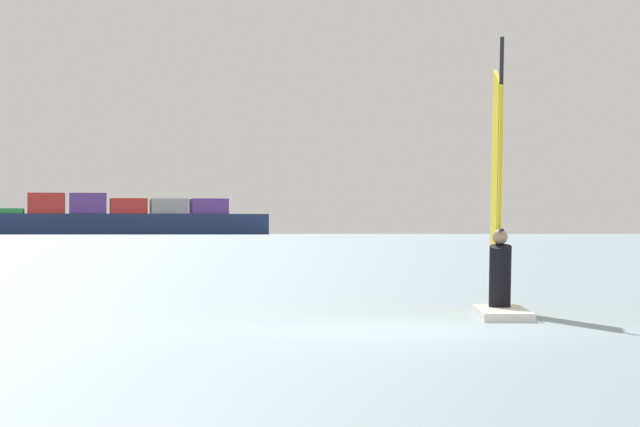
{
  "coord_description": "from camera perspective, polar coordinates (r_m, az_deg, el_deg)",
  "views": [
    {
      "loc": [
        1.41,
        -18.4,
        1.21
      ],
      "look_at": [
        -3.74,
        20.31,
        1.7
      ],
      "focal_mm": 83.66,
      "sensor_mm": 36.0,
      "label": 1
    }
  ],
  "objects": [
    {
      "name": "cargo_ship",
      "position": [
        762.52,
        -9.41,
        -0.16
      ],
      "size": [
        197.03,
        82.61,
        35.16
      ],
      "rotation": [
        0.0,
        0.0,
        0.3
      ],
      "color": "navy",
      "rests_on": "ground_plane"
    },
    {
      "name": "windsurfer",
      "position": [
        21.91,
        6.87,
        -1.41
      ],
      "size": [
        0.93,
        3.6,
        4.07
      ],
      "rotation": [
        0.0,
        0.0,
        4.8
      ],
      "color": "white",
      "rests_on": "ground_plane"
    },
    {
      "name": "ground_plane",
      "position": [
        18.5,
        3.19,
        -4.47
      ],
      "size": [
        4000.0,
        4000.0,
        0.0
      ],
      "primitive_type": "plane",
      "color": "gray"
    },
    {
      "name": "distant_headland",
      "position": [
        1389.49,
        4.31,
        0.34
      ],
      "size": [
        1187.22,
        254.02,
        53.55
      ],
      "primitive_type": "cube",
      "rotation": [
        0.0,
        0.0,
        0.03
      ],
      "color": "#4C564C",
      "rests_on": "ground_plane"
    }
  ]
}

